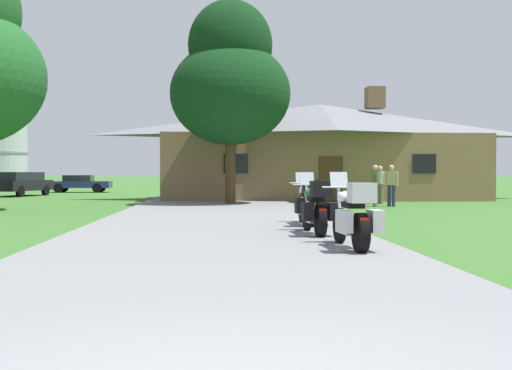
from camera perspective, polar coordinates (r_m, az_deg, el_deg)
The scene contains 13 objects.
ground_plane at distance 23.42m, azimuth -3.59°, elevation -2.21°, with size 500.00×500.00×0.00m, color #386628.
asphalt_driveway at distance 21.42m, azimuth -3.59°, elevation -2.43°, with size 6.40×80.00×0.06m, color slate.
motorcycle_white_nearest_to_camera at distance 10.85m, azimuth 8.65°, elevation -2.78°, with size 0.76×2.08×1.30m.
motorcycle_green_second_in_row at distance 13.34m, azimuth 5.35°, elevation -2.06°, with size 0.76×2.08×1.30m.
motorcycle_silver_farthest_in_row at distance 15.76m, azimuth 4.63°, elevation -1.58°, with size 0.72×2.08×1.30m.
stone_lodge at distance 32.96m, azimuth 5.74°, elevation 3.08°, with size 16.73×6.52×5.76m.
bystander_white_shirt_near_lodge at distance 28.44m, azimuth 11.00°, elevation 0.22°, with size 0.39×0.47×1.67m.
bystander_tan_shirt_beside_signpost at distance 26.09m, azimuth 11.97°, elevation 0.15°, with size 0.49×0.37×1.67m.
bystander_olive_shirt_by_tree at distance 25.94m, azimuth 10.58°, elevation 0.15°, with size 0.23×0.55×1.67m.
tree_by_lodge_front at distance 27.22m, azimuth -2.30°, elevation 9.38°, with size 5.06×5.06×8.60m.
metal_silo_distant at distance 56.12m, azimuth -21.66°, elevation 3.18°, with size 4.01×4.01×6.96m.
parked_black_suv_far_left at distance 39.73m, azimuth -20.34°, elevation 0.19°, with size 2.86×4.90×1.40m.
parked_navy_sedan_far_left at distance 46.19m, azimuth -15.43°, elevation 0.16°, with size 4.22×1.94×1.20m.
Camera 1 is at (-0.03, -3.38, 1.33)m, focal length 44.89 mm.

